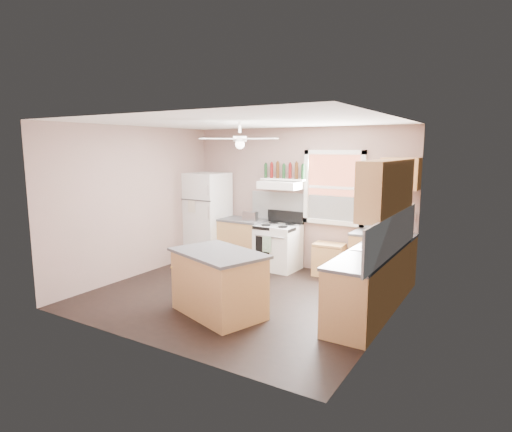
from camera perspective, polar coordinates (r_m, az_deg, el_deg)
The scene contains 32 objects.
floor at distance 6.89m, azimuth -2.04°, elevation -10.59°, with size 4.50×4.50×0.00m, color black.
ceiling at distance 6.50m, azimuth -2.18°, elevation 12.44°, with size 4.50×4.50×0.00m, color white.
wall_back at distance 8.31m, azimuth 5.60°, elevation 2.35°, with size 4.50×0.05×2.70m, color gray.
wall_right at distance 5.65m, azimuth 17.55°, elevation -1.23°, with size 0.05×4.00×2.70m, color gray.
wall_left at distance 8.03m, azimuth -15.81°, elevation 1.81°, with size 0.05×4.00×2.70m, color gray.
backsplash_back at distance 8.11m, azimuth 8.32°, elevation 0.89°, with size 2.90×0.03×0.55m, color white.
backsplash_right at distance 5.98m, azimuth 17.79°, elevation -2.40°, with size 0.03×2.60×0.55m, color white.
window_view at distance 7.95m, azimuth 10.38°, elevation 3.75°, with size 1.00×0.02×1.20m, color brown.
window_frame at distance 7.92m, azimuth 10.31°, elevation 3.74°, with size 1.16×0.07×1.36m, color white.
refrigerator at distance 8.99m, azimuth -6.48°, elevation -0.03°, with size 0.76×0.74×1.80m, color white.
base_cabinet_left at distance 8.70m, azimuth -1.75°, elevation -3.46°, with size 0.90×0.60×0.86m, color #B4824B.
counter_left at distance 8.61m, azimuth -1.76°, elevation -0.53°, with size 0.92×0.62×0.04m, color #434345.
toaster at distance 8.39m, azimuth -0.78°, elevation -0.03°, with size 0.28×0.16×0.18m, color silver.
stove at distance 8.24m, azimuth 2.94°, elevation -4.17°, with size 0.77×0.64×0.86m, color white.
range_hood at distance 8.14m, azimuth 3.32°, elevation 4.15°, with size 0.78×0.50×0.14m, color white.
bottle_shelf at distance 8.24m, azimuth 3.72°, elevation 4.90°, with size 0.90×0.26×0.03m, color white.
cart at distance 7.96m, azimuth 9.69°, elevation -5.93°, with size 0.55×0.37×0.55m, color #B4824B.
base_cabinet_corner at distance 7.58m, azimuth 16.45°, elevation -5.72°, with size 1.00×0.60×0.86m, color #B4824B.
base_cabinet_right at distance 6.23m, azimuth 14.88°, elevation -8.88°, with size 0.60×2.20×0.86m, color #B4824B.
counter_corner at distance 7.48m, azimuth 16.61°, elevation -2.38°, with size 1.02×0.62×0.04m, color #434345.
counter_right at distance 6.11m, azimuth 14.96°, elevation -4.85°, with size 0.62×2.22×0.04m, color #434345.
sink at distance 6.30m, azimuth 15.48°, elevation -4.32°, with size 0.55×0.45×0.03m, color silver.
faucet at distance 6.24m, azimuth 16.92°, elevation -3.80°, with size 0.03×0.03×0.14m, color silver.
upper_cabinet_right at distance 6.12m, azimuth 17.09°, elevation 3.63°, with size 0.33×1.80×0.76m, color #B4824B.
upper_cabinet_corner at distance 7.43m, azimuth 18.72°, elevation 5.38°, with size 0.60×0.33×0.52m, color #B4824B.
paper_towel at distance 7.50m, azimuth 19.41°, elevation 0.38°, with size 0.12×0.12×0.26m, color white.
island at distance 6.08m, azimuth -4.98°, elevation -9.06°, with size 1.26×0.79×0.86m, color #B4824B.
island_top at distance 5.95m, azimuth -5.04°, elevation -4.95°, with size 1.33×0.87×0.04m, color #434345.
ceiling_fan_hub at distance 6.49m, azimuth -2.17°, elevation 10.23°, with size 0.20×0.20×0.08m, color white.
soap_bottle at distance 5.62m, azimuth 15.59°, elevation -4.59°, with size 0.10×0.10×0.25m, color silver.
red_caddy at distance 6.67m, azimuth 16.05°, elevation -3.12°, with size 0.18×0.12×0.10m, color red.
wine_bottles at distance 8.23m, azimuth 3.74°, elevation 6.01°, with size 0.86×0.06×0.31m.
Camera 1 is at (3.57, -5.41, 2.32)m, focal length 30.00 mm.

